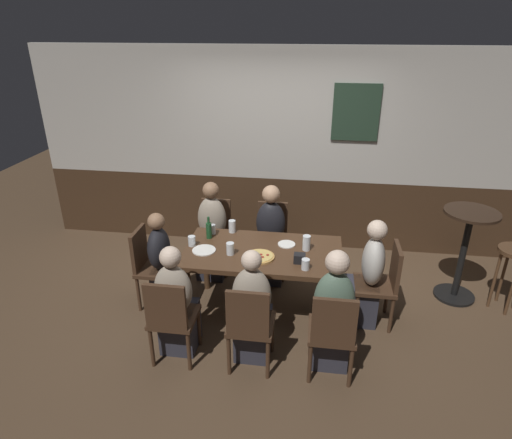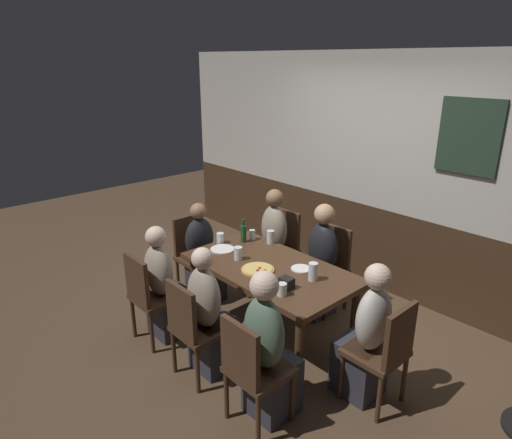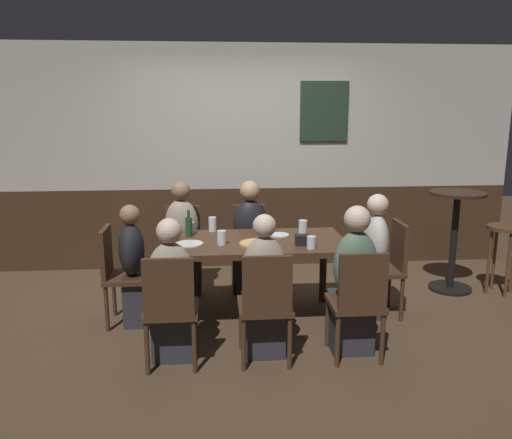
# 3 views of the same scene
# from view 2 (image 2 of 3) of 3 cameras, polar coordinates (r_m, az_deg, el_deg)

# --- Properties ---
(ground_plane) EXTENTS (12.00, 12.00, 0.00)m
(ground_plane) POSITION_cam_2_polar(r_m,az_deg,el_deg) (4.44, 1.72, -14.59)
(ground_plane) COLOR #4C3826
(wall_back) EXTENTS (6.40, 0.13, 2.60)m
(wall_back) POSITION_cam_2_polar(r_m,az_deg,el_deg) (5.11, 15.41, 5.41)
(wall_back) COLOR #3D2819
(wall_back) RESTS_ON ground_plane
(dining_table) EXTENTS (1.59, 0.88, 0.74)m
(dining_table) POSITION_cam_2_polar(r_m,az_deg,el_deg) (4.11, 1.81, -7.03)
(dining_table) COLOR #472D1C
(dining_table) RESTS_ON ground_plane
(chair_left_far) EXTENTS (0.40, 0.40, 0.88)m
(chair_left_far) POSITION_cam_2_polar(r_m,az_deg,el_deg) (5.17, 3.20, -3.14)
(chair_left_far) COLOR #422B1C
(chair_left_far) RESTS_ON ground_plane
(chair_left_near) EXTENTS (0.40, 0.40, 0.88)m
(chair_left_near) POSITION_cam_2_polar(r_m,az_deg,el_deg) (4.24, -13.44, -9.13)
(chair_left_near) COLOR #422B1C
(chair_left_near) RESTS_ON ground_plane
(chair_mid_near) EXTENTS (0.40, 0.40, 0.88)m
(chair_mid_near) POSITION_cam_2_polar(r_m,az_deg,el_deg) (3.72, -7.96, -13.16)
(chair_mid_near) COLOR #422B1C
(chair_mid_near) RESTS_ON ground_plane
(chair_mid_far) EXTENTS (0.40, 0.40, 0.88)m
(chair_mid_far) POSITION_cam_2_polar(r_m,az_deg,el_deg) (4.76, 9.23, -5.52)
(chair_mid_far) COLOR #422B1C
(chair_mid_far) RESTS_ON ground_plane
(chair_head_east) EXTENTS (0.40, 0.40, 0.88)m
(chair_head_east) POSITION_cam_2_polar(r_m,az_deg,el_deg) (3.55, 16.03, -15.57)
(chair_head_east) COLOR #422B1C
(chair_head_east) RESTS_ON ground_plane
(chair_head_west) EXTENTS (0.40, 0.40, 0.88)m
(chair_head_west) POSITION_cam_2_polar(r_m,az_deg,el_deg) (5.03, -7.87, -4.00)
(chair_head_west) COLOR #422B1C
(chair_head_west) RESTS_ON ground_plane
(chair_right_near) EXTENTS (0.40, 0.40, 0.88)m
(chair_right_near) POSITION_cam_2_polar(r_m,az_deg,el_deg) (3.27, -0.56, -18.21)
(chair_right_near) COLOR #422B1C
(chair_right_near) RESTS_ON ground_plane
(person_left_far) EXTENTS (0.34, 0.37, 1.17)m
(person_left_far) POSITION_cam_2_polar(r_m,az_deg,el_deg) (5.07, 1.91, -3.64)
(person_left_far) COLOR #2D2D38
(person_left_far) RESTS_ON ground_plane
(person_left_near) EXTENTS (0.34, 0.37, 1.12)m
(person_left_near) POSITION_cam_2_polar(r_m,az_deg,el_deg) (4.32, -11.51, -8.81)
(person_left_near) COLOR #2D2D38
(person_left_near) RESTS_ON ground_plane
(person_mid_near) EXTENTS (0.34, 0.37, 1.13)m
(person_mid_near) POSITION_cam_2_polar(r_m,az_deg,el_deg) (3.81, -5.89, -12.59)
(person_mid_near) COLOR #2D2D38
(person_mid_near) RESTS_ON ground_plane
(person_mid_far) EXTENTS (0.34, 0.37, 1.17)m
(person_mid_far) POSITION_cam_2_polar(r_m,az_deg,el_deg) (4.64, 7.98, -6.10)
(person_mid_far) COLOR #2D2D38
(person_mid_far) RESTS_ON ground_plane
(person_head_east) EXTENTS (0.37, 0.34, 1.14)m
(person_head_east) POSITION_cam_2_polar(r_m,az_deg,el_deg) (3.63, 13.77, -14.80)
(person_head_east) COLOR #2D2D38
(person_head_east) RESTS_ON ground_plane
(person_head_west) EXTENTS (0.37, 0.34, 1.08)m
(person_head_west) POSITION_cam_2_polar(r_m,az_deg,el_deg) (4.92, -6.74, -5.08)
(person_head_west) COLOR #2D2D38
(person_head_west) RESTS_ON ground_plane
(person_right_near) EXTENTS (0.34, 0.37, 1.19)m
(person_right_near) POSITION_cam_2_polar(r_m,az_deg,el_deg) (3.35, 1.58, -16.96)
(person_right_near) COLOR #2D2D38
(person_right_near) RESTS_ON ground_plane
(pizza) EXTENTS (0.29, 0.29, 0.03)m
(pizza) POSITION_cam_2_polar(r_m,az_deg,el_deg) (3.99, 0.22, -6.37)
(pizza) COLOR tan
(pizza) RESTS_ON dining_table
(tumbler_water) EXTENTS (0.08, 0.08, 0.12)m
(tumbler_water) POSITION_cam_2_polar(r_m,az_deg,el_deg) (4.18, -2.27, -4.41)
(tumbler_water) COLOR silver
(tumbler_water) RESTS_ON dining_table
(beer_glass_tall) EXTENTS (0.08, 0.08, 0.16)m
(beer_glass_tall) POSITION_cam_2_polar(r_m,az_deg,el_deg) (3.83, 7.25, -6.72)
(beer_glass_tall) COLOR silver
(beer_glass_tall) RESTS_ON dining_table
(tumbler_short) EXTENTS (0.08, 0.08, 0.11)m
(tumbler_short) POSITION_cam_2_polar(r_m,az_deg,el_deg) (4.56, -4.56, -2.42)
(tumbler_short) COLOR silver
(tumbler_short) RESTS_ON dining_table
(highball_clear) EXTENTS (0.08, 0.08, 0.14)m
(highball_clear) POSITION_cam_2_polar(r_m,az_deg,el_deg) (4.54, 1.86, -2.35)
(highball_clear) COLOR silver
(highball_clear) RESTS_ON dining_table
(beer_glass_half) EXTENTS (0.08, 0.08, 0.10)m
(beer_glass_half) POSITION_cam_2_polar(r_m,az_deg,el_deg) (3.59, 3.31, -8.96)
(beer_glass_half) COLOR silver
(beer_glass_half) RESTS_ON dining_table
(pint_glass_amber) EXTENTS (0.06, 0.06, 0.11)m
(pint_glass_amber) POSITION_cam_2_polar(r_m,az_deg,el_deg) (4.64, -0.48, -2.01)
(pint_glass_amber) COLOR silver
(pint_glass_amber) RESTS_ON dining_table
(beer_bottle_green) EXTENTS (0.06, 0.06, 0.24)m
(beer_bottle_green) POSITION_cam_2_polar(r_m,az_deg,el_deg) (4.56, -1.60, -1.73)
(beer_bottle_green) COLOR #194723
(beer_bottle_green) RESTS_ON dining_table
(plate_white_large) EXTENTS (0.24, 0.24, 0.01)m
(plate_white_large) POSITION_cam_2_polar(r_m,az_deg,el_deg) (4.42, -4.29, -3.78)
(plate_white_large) COLOR white
(plate_white_large) RESTS_ON dining_table
(plate_white_small) EXTENTS (0.18, 0.18, 0.01)m
(plate_white_small) POSITION_cam_2_polar(r_m,az_deg,el_deg) (4.03, 5.74, -6.24)
(plate_white_small) COLOR white
(plate_white_small) RESTS_ON dining_table
(condiment_caddy) EXTENTS (0.11, 0.09, 0.09)m
(condiment_caddy) POSITION_cam_2_polar(r_m,az_deg,el_deg) (3.70, 3.90, -8.03)
(condiment_caddy) COLOR black
(condiment_caddy) RESTS_ON dining_table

